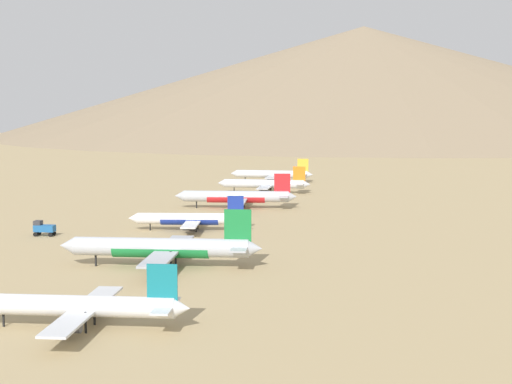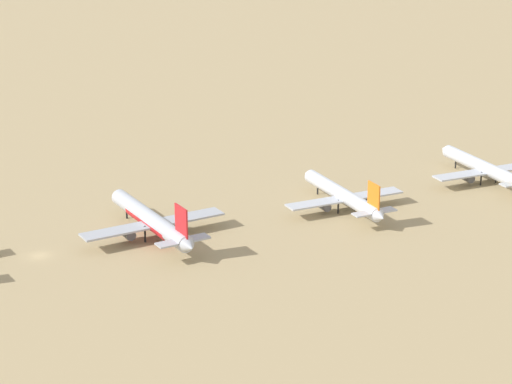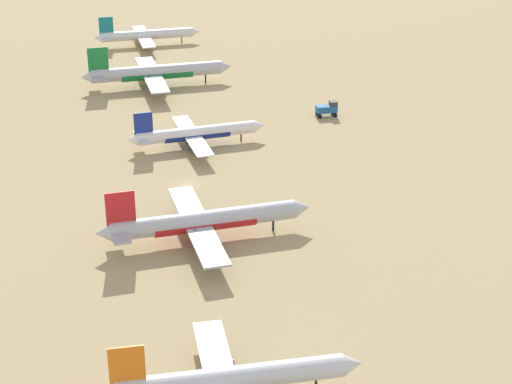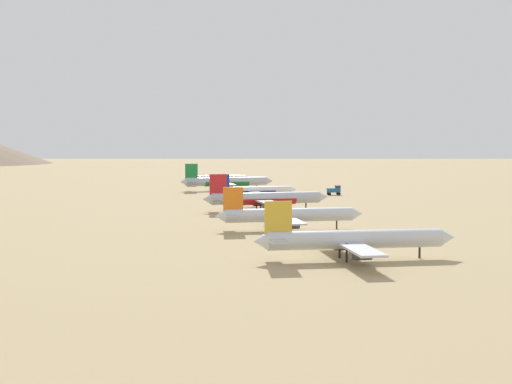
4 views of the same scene
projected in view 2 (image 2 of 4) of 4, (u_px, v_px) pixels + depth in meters
The scene contains 4 objects.
ground_plane at pixel (39, 256), 207.75m from camera, with size 1800.00×1800.00×0.00m, color tan.
parked_jet_0 at pixel (485, 168), 251.91m from camera, with size 36.30×29.64×10.48m.
parked_jet_1 at pixel (343, 195), 232.72m from camera, with size 35.70×29.11×10.30m.
parked_jet_2 at pixel (151, 220), 216.46m from camera, with size 39.54×32.07×11.41m.
Camera 2 is at (-186.15, 65.33, 79.81)m, focal length 71.52 mm.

